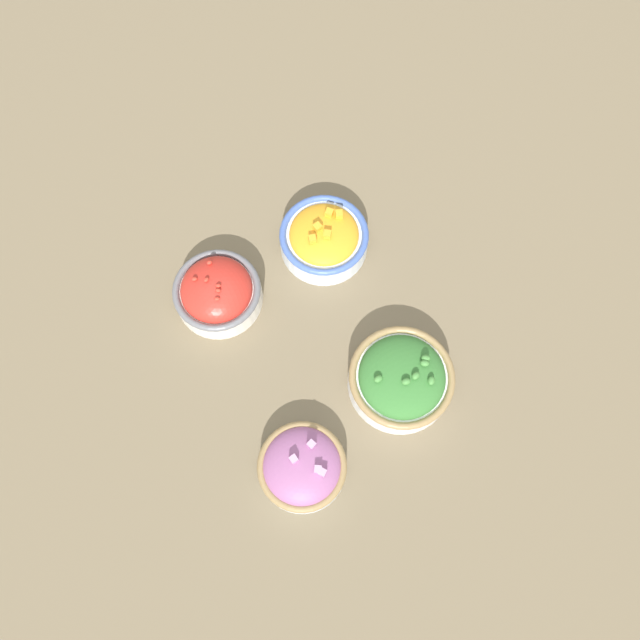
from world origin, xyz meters
The scene contains 5 objects.
ground_plane centered at (0.00, 0.00, 0.00)m, with size 3.00×3.00×0.00m, color #75664C.
bowl_cherry_tomatoes centered at (-0.12, -0.13, 0.03)m, with size 0.15×0.15×0.08m.
bowl_broccoli centered at (0.15, 0.07, 0.03)m, with size 0.17×0.17×0.08m.
bowl_red_onion centered at (0.20, -0.13, 0.03)m, with size 0.14×0.14×0.07m.
bowl_squash centered at (-0.13, 0.07, 0.03)m, with size 0.15×0.15×0.07m.
Camera 1 is at (0.31, -0.15, 0.99)m, focal length 35.00 mm.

